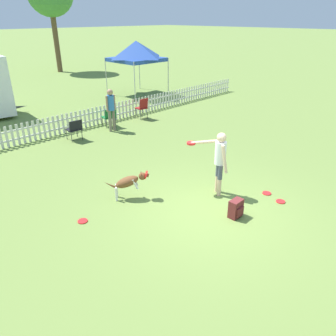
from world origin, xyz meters
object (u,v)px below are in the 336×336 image
Objects in this scene: folding_chair_center at (142,107)px; frisbee_near_dog at (83,221)px; backpack_on_grass at (236,209)px; spectator_standing at (111,106)px; folding_chair_blue_left at (109,116)px; folding_chair_green_right at (75,128)px; frisbee_near_handler at (281,201)px; canopy_tent_secondary at (136,51)px; handler_person at (219,157)px; leaping_dog at (129,181)px; frisbee_midfield at (267,193)px.

frisbee_near_dog is at bearing 42.33° from folding_chair_center.
frisbee_near_dog is 3.49m from backpack_on_grass.
spectator_standing is at bearing 14.95° from folding_chair_center.
frisbee_near_dog is at bearing 59.80° from folding_chair_blue_left.
frisbee_near_dog is 0.13× the size of spectator_standing.
backpack_on_grass is at bearing 93.74° from folding_chair_green_right.
frisbee_near_handler is 0.07× the size of canopy_tent_secondary.
frisbee_near_dog is 6.93m from folding_chair_blue_left.
handler_person reaches higher than folding_chair_blue_left.
leaping_dog is at bearing 79.51° from folding_chair_green_right.
frisbee_near_dog is at bearing -136.22° from canopy_tent_secondary.
backpack_on_grass is (-1.48, -0.02, 0.20)m from frisbee_midfield.
frisbee_near_handler is at bearing -17.91° from backpack_on_grass.
frisbee_near_dog is at bearing 144.76° from frisbee_near_handler.
handler_person is 1.67m from frisbee_midfield.
folding_chair_blue_left reaches higher than frisbee_near_handler.
folding_chair_center reaches higher than frisbee_midfield.
canopy_tent_secondary is (7.96, 8.94, 1.95)m from leaping_dog.
spectator_standing is (-0.23, -0.48, 0.54)m from folding_chair_blue_left.
leaping_dog is 1.01× the size of folding_chair_center.
backpack_on_grass is 0.55× the size of folding_chair_blue_left.
frisbee_midfield is 0.28× the size of folding_chair_blue_left.
backpack_on_grass is (-1.34, 0.43, 0.20)m from frisbee_near_handler.
folding_chair_green_right is (-1.33, 7.12, 0.46)m from frisbee_midfield.
leaping_dog is at bearing 138.05° from frisbee_midfield.
handler_person is at bearing -121.00° from canopy_tent_secondary.
folding_chair_green_right reaches higher than leaping_dog.
frisbee_midfield is at bearing 97.37° from folding_chair_blue_left.
folding_chair_blue_left is (2.00, 7.52, 0.26)m from backpack_on_grass.
frisbee_midfield is 1.50m from backpack_on_grass.
handler_person is 7.50× the size of frisbee_midfield.
handler_person is 3.82× the size of backpack_on_grass.
frisbee_near_dog is 0.28× the size of folding_chair_green_right.
folding_chair_green_right is at bearing 8.30° from folding_chair_center.
handler_person is 7.50× the size of frisbee_near_handler.
backpack_on_grass is at bearing 162.09° from frisbee_near_handler.
folding_chair_green_right is at bearing 22.92° from folding_chair_blue_left.
handler_person is 0.56× the size of canopy_tent_secondary.
spectator_standing reaches higher than leaping_dog.
canopy_tent_secondary is at bearing -142.81° from folding_chair_green_right.
frisbee_midfield is at bearing -97.10° from handler_person.
handler_person is 1.40m from backpack_on_grass.
backpack_on_grass reaches higher than frisbee_near_handler.
frisbee_near_dog is at bearing 137.83° from backpack_on_grass.
frisbee_midfield is at bearing 0.88° from backpack_on_grass.
folding_chair_blue_left is 0.76m from spectator_standing.
leaping_dog is at bearing 69.67° from folding_chair_blue_left.
folding_chair_blue_left is at bearing -163.45° from folding_chair_green_right.
leaping_dog reaches higher than backpack_on_grass.
frisbee_near_handler is 0.51× the size of backpack_on_grass.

